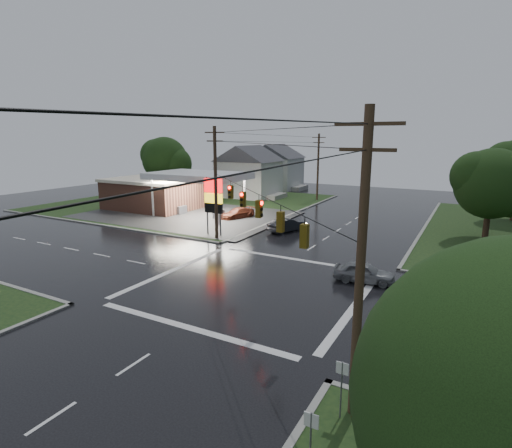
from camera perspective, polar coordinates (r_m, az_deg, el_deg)
The scene contains 15 objects.
ground at distance 27.66m, azimuth -0.41°, elevation -8.84°, with size 120.00×120.00×0.00m, color black.
grass_nw at distance 62.78m, azimuth -9.56°, elevation 3.06°, with size 36.00×36.00×0.08m, color black.
gas_station at distance 57.46m, azimuth -13.29°, elevation 4.58°, with size 26.20×18.00×5.60m.
pylon_sign at distance 40.73m, azimuth -6.10°, elevation 3.83°, with size 2.00×0.35×6.00m.
utility_pole_nw at distance 39.13m, azimuth -5.79°, elevation 6.02°, with size 2.20×0.32×11.00m.
utility_pole_se at distance 14.03m, azimuth 14.69°, elevation -5.84°, with size 2.20×0.32×11.00m.
utility_pole_n at distance 64.56m, azimuth 8.85°, elevation 8.19°, with size 2.20×0.32×10.50m.
traffic_signals at distance 26.00m, azimuth -0.41°, elevation 4.57°, with size 26.87×26.87×1.47m.
house_near at distance 67.67m, azimuth -0.99°, elevation 7.62°, with size 11.05×8.48×8.60m.
house_far at distance 78.71m, azimuth 2.76°, elevation 8.28°, with size 11.05×8.48×8.60m.
tree_nw_behind at distance 70.20m, azimuth -12.79°, elevation 8.94°, with size 8.93×7.60×10.00m.
tree_ne_near at distance 44.73m, azimuth 30.79°, elevation 4.93°, with size 7.99×6.80×8.98m.
car_north at distance 42.98m, azimuth 4.39°, elevation -0.12°, with size 1.56×4.48×1.47m, color black.
car_crossing at distance 29.14m, azimuth 15.19°, elevation -6.67°, with size 1.69×4.19×1.43m, color slate.
car_pump at distance 49.84m, azimuth -2.64°, elevation 1.55°, with size 1.86×4.57×1.33m, color maroon.
Camera 1 is at (12.62, -22.49, 10.01)m, focal length 28.00 mm.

